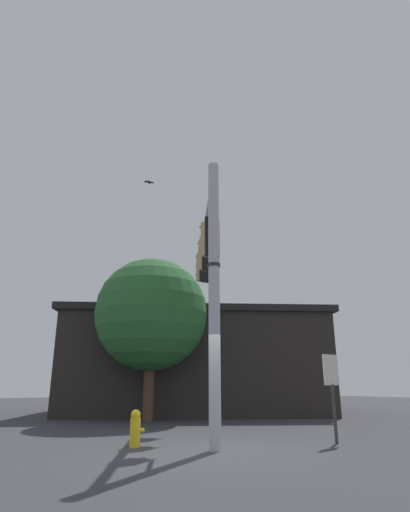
{
  "coord_description": "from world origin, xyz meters",
  "views": [
    {
      "loc": [
        -6.43,
        -7.61,
        1.41
      ],
      "look_at": [
        2.06,
        2.89,
        5.52
      ],
      "focal_mm": 29.5,
      "sensor_mm": 36.0,
      "label": 1
    }
  ],
  "objects_px": {
    "bird_flying": "(149,182)",
    "historical_marker": "(332,384)",
    "traffic_light_mid_outer": "(202,267)",
    "street_name_sign": "(213,269)",
    "fire_hydrant": "(135,428)",
    "traffic_light_mid_inner": "(205,255)",
    "traffic_light_nearest_pole": "(208,239)"
  },
  "relations": [
    {
      "from": "bird_flying",
      "to": "historical_marker",
      "type": "bearing_deg",
      "value": -72.45
    },
    {
      "from": "traffic_light_mid_outer",
      "to": "street_name_sign",
      "type": "xyz_separation_m",
      "value": [
        -2.7,
        -3.82,
        -1.32
      ]
    },
    {
      "from": "traffic_light_mid_outer",
      "to": "historical_marker",
      "type": "bearing_deg",
      "value": -87.64
    },
    {
      "from": "historical_marker",
      "to": "bird_flying",
      "type": "bearing_deg",
      "value": 107.55
    },
    {
      "from": "traffic_light_mid_outer",
      "to": "bird_flying",
      "type": "xyz_separation_m",
      "value": [
        -1.74,
        1.13,
        3.36
      ]
    },
    {
      "from": "fire_hydrant",
      "to": "historical_marker",
      "type": "distance_m",
      "value": 4.99
    },
    {
      "from": "traffic_light_mid_inner",
      "to": "traffic_light_mid_outer",
      "type": "relative_size",
      "value": 1.0
    },
    {
      "from": "bird_flying",
      "to": "traffic_light_nearest_pole",
      "type": "bearing_deg",
      "value": -91.31
    },
    {
      "from": "traffic_light_mid_inner",
      "to": "traffic_light_mid_outer",
      "type": "distance_m",
      "value": 1.58
    },
    {
      "from": "traffic_light_mid_inner",
      "to": "fire_hydrant",
      "type": "bearing_deg",
      "value": -158.69
    },
    {
      "from": "traffic_light_mid_inner",
      "to": "historical_marker",
      "type": "relative_size",
      "value": 0.62
    },
    {
      "from": "traffic_light_mid_outer",
      "to": "street_name_sign",
      "type": "bearing_deg",
      "value": -125.23
    },
    {
      "from": "traffic_light_mid_outer",
      "to": "traffic_light_mid_inner",
      "type": "bearing_deg",
      "value": -125.37
    },
    {
      "from": "traffic_light_nearest_pole",
      "to": "traffic_light_mid_inner",
      "type": "xyz_separation_m",
      "value": [
        0.91,
        1.29,
        0.0
      ]
    },
    {
      "from": "traffic_light_mid_outer",
      "to": "bird_flying",
      "type": "height_order",
      "value": "bird_flying"
    },
    {
      "from": "street_name_sign",
      "to": "bird_flying",
      "type": "xyz_separation_m",
      "value": [
        0.95,
        4.95,
        4.68
      ]
    },
    {
      "from": "street_name_sign",
      "to": "traffic_light_mid_outer",
      "type": "bearing_deg",
      "value": 54.77
    },
    {
      "from": "street_name_sign",
      "to": "historical_marker",
      "type": "height_order",
      "value": "street_name_sign"
    },
    {
      "from": "historical_marker",
      "to": "traffic_light_mid_inner",
      "type": "bearing_deg",
      "value": 106.64
    },
    {
      "from": "traffic_light_nearest_pole",
      "to": "fire_hydrant",
      "type": "relative_size",
      "value": 1.59
    },
    {
      "from": "traffic_light_mid_outer",
      "to": "bird_flying",
      "type": "relative_size",
      "value": 4.04
    },
    {
      "from": "traffic_light_mid_inner",
      "to": "fire_hydrant",
      "type": "relative_size",
      "value": 1.59
    },
    {
      "from": "traffic_light_mid_inner",
      "to": "bird_flying",
      "type": "height_order",
      "value": "bird_flying"
    },
    {
      "from": "traffic_light_nearest_pole",
      "to": "street_name_sign",
      "type": "relative_size",
      "value": 1.15
    },
    {
      "from": "bird_flying",
      "to": "traffic_light_mid_inner",
      "type": "bearing_deg",
      "value": -71.06
    },
    {
      "from": "fire_hydrant",
      "to": "historical_marker",
      "type": "bearing_deg",
      "value": -31.64
    },
    {
      "from": "traffic_light_mid_inner",
      "to": "historical_marker",
      "type": "bearing_deg",
      "value": -73.36
    },
    {
      "from": "traffic_light_mid_outer",
      "to": "street_name_sign",
      "type": "distance_m",
      "value": 4.86
    },
    {
      "from": "historical_marker",
      "to": "fire_hydrant",
      "type": "bearing_deg",
      "value": 148.36
    },
    {
      "from": "traffic_light_mid_inner",
      "to": "street_name_sign",
      "type": "height_order",
      "value": "traffic_light_mid_inner"
    },
    {
      "from": "traffic_light_nearest_pole",
      "to": "street_name_sign",
      "type": "xyz_separation_m",
      "value": [
        -0.87,
        -1.25,
        -1.32
      ]
    },
    {
      "from": "fire_hydrant",
      "to": "traffic_light_nearest_pole",
      "type": "bearing_deg",
      "value": -2.69
    }
  ]
}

